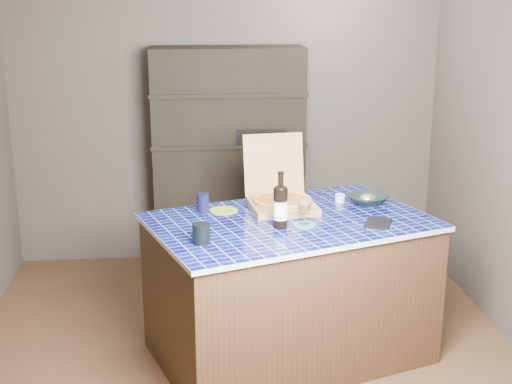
{
  "coord_description": "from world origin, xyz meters",
  "views": [
    {
      "loc": [
        -0.3,
        -4.07,
        2.25
      ],
      "look_at": [
        0.08,
        0.0,
        1.07
      ],
      "focal_mm": 50.0,
      "sensor_mm": 36.0,
      "label": 1
    }
  ],
  "objects": [
    {
      "name": "teal_trivet",
      "position": [
        0.35,
        -0.14,
        0.9
      ],
      "size": [
        0.13,
        0.13,
        0.01
      ],
      "primitive_type": "cylinder",
      "color": "teal",
      "rests_on": "kitchen_island"
    },
    {
      "name": "bowl",
      "position": [
        0.83,
        0.24,
        0.93
      ],
      "size": [
        0.33,
        0.33,
        0.06
      ],
      "primitive_type": "imported",
      "rotation": [
        0.0,
        0.0,
        0.5
      ],
      "color": "black",
      "rests_on": "kitchen_island"
    },
    {
      "name": "shelving_unit",
      "position": [
        0.0,
        1.53,
        0.9
      ],
      "size": [
        1.2,
        0.41,
        1.8
      ],
      "color": "black",
      "rests_on": "floor"
    },
    {
      "name": "pizza_box",
      "position": [
        0.26,
        0.2,
        0.96
      ],
      "size": [
        0.45,
        0.53,
        0.43
      ],
      "rotation": [
        0.0,
        0.0,
        0.12
      ],
      "color": "#95704D",
      "rests_on": "kitchen_island"
    },
    {
      "name": "white_jar",
      "position": [
        0.66,
        0.3,
        0.92
      ],
      "size": [
        0.06,
        0.06,
        0.05
      ],
      "primitive_type": "cylinder",
      "color": "white",
      "rests_on": "kitchen_island"
    },
    {
      "name": "room",
      "position": [
        0.0,
        0.0,
        1.25
      ],
      "size": [
        3.5,
        3.5,
        3.5
      ],
      "color": "#502F22",
      "rests_on": "ground"
    },
    {
      "name": "mead_bottle",
      "position": [
        0.21,
        -0.17,
        1.03
      ],
      "size": [
        0.09,
        0.09,
        0.34
      ],
      "color": "black",
      "rests_on": "kitchen_island"
    },
    {
      "name": "navy_cup",
      "position": [
        -0.23,
        0.18,
        0.96
      ],
      "size": [
        0.07,
        0.07,
        0.12
      ],
      "primitive_type": "cylinder",
      "color": "black",
      "rests_on": "kitchen_island"
    },
    {
      "name": "green_trivet",
      "position": [
        -0.11,
        0.18,
        0.9
      ],
      "size": [
        0.18,
        0.18,
        0.01
      ],
      "primitive_type": "cylinder",
      "color": "#8DAB24",
      "rests_on": "kitchen_island"
    },
    {
      "name": "foil_contents",
      "position": [
        0.83,
        0.24,
        0.94
      ],
      "size": [
        0.12,
        0.1,
        0.06
      ],
      "primitive_type": "ellipsoid",
      "color": "silver",
      "rests_on": "bowl"
    },
    {
      "name": "kitchen_island",
      "position": [
        0.29,
        -0.03,
        0.45
      ],
      "size": [
        1.89,
        1.52,
        0.9
      ],
      "rotation": [
        0.0,
        0.0,
        0.34
      ],
      "color": "#3F2319",
      "rests_on": "floor"
    },
    {
      "name": "tumbler",
      "position": [
        -0.26,
        -0.39,
        0.95
      ],
      "size": [
        0.1,
        0.1,
        0.11
      ],
      "primitive_type": "cylinder",
      "color": "black",
      "rests_on": "kitchen_island"
    },
    {
      "name": "dvd_case",
      "position": [
        0.79,
        -0.16,
        0.91
      ],
      "size": [
        0.21,
        0.24,
        0.02
      ],
      "primitive_type": "cube",
      "rotation": [
        0.0,
        0.0,
        -0.42
      ],
      "color": "black",
      "rests_on": "kitchen_island"
    },
    {
      "name": "wine_glass",
      "position": [
        0.35,
        -0.14,
        1.01
      ],
      "size": [
        0.07,
        0.07,
        0.16
      ],
      "color": "white",
      "rests_on": "teal_trivet"
    }
  ]
}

